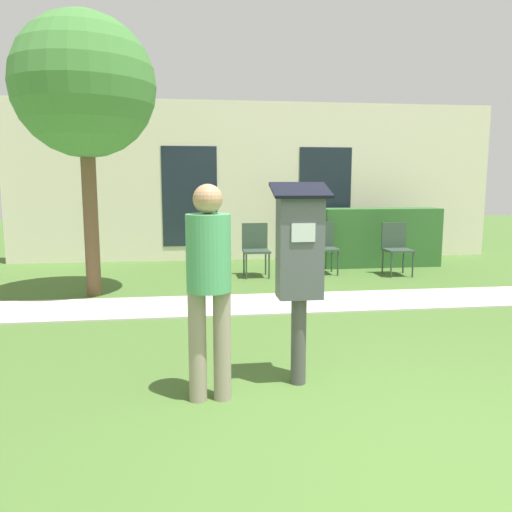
{
  "coord_description": "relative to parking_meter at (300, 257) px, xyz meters",
  "views": [
    {
      "loc": [
        -1.4,
        -2.45,
        1.59
      ],
      "look_at": [
        -0.92,
        1.17,
        1.05
      ],
      "focal_mm": 35.0,
      "sensor_mm": 36.0,
      "label": 1
    }
  ],
  "objects": [
    {
      "name": "sidewalk",
      "position": [
        0.57,
        2.6,
        -1.01
      ],
      "size": [
        12.0,
        1.1,
        0.02
      ],
      "color": "beige",
      "rests_on": "ground"
    },
    {
      "name": "outdoor_chair_middle",
      "position": [
        1.47,
        4.72,
        -0.49
      ],
      "size": [
        0.44,
        0.44,
        0.9
      ],
      "rotation": [
        0.0,
        0.0,
        -0.21
      ],
      "color": "#334738",
      "rests_on": "ground"
    },
    {
      "name": "hedge_row",
      "position": [
        2.76,
        5.37,
        -0.47
      ],
      "size": [
        2.24,
        0.6,
        1.1
      ],
      "color": "#33662D",
      "rests_on": "ground"
    },
    {
      "name": "parking_meter",
      "position": [
        0.0,
        0.0,
        0.0
      ],
      "size": [
        0.44,
        0.31,
        1.59
      ],
      "color": "#4C4C4C",
      "rests_on": "ground"
    },
    {
      "name": "outdoor_chair_left",
      "position": [
        0.26,
        4.62,
        -0.49
      ],
      "size": [
        0.44,
        0.44,
        0.9
      ],
      "rotation": [
        0.0,
        0.0,
        -0.41
      ],
      "color": "#334738",
      "rests_on": "ground"
    },
    {
      "name": "building_facade",
      "position": [
        0.57,
        6.59,
        0.58
      ],
      "size": [
        10.0,
        0.26,
        3.2
      ],
      "color": "beige",
      "rests_on": "ground"
    },
    {
      "name": "ground_plane",
      "position": [
        0.57,
        -1.27,
        -1.02
      ],
      "size": [
        40.0,
        40.0,
        0.0
      ],
      "primitive_type": "plane",
      "color": "#476B2D"
    },
    {
      "name": "tree",
      "position": [
        -2.2,
        3.44,
        1.83
      ],
      "size": [
        1.9,
        1.9,
        3.82
      ],
      "color": "brown",
      "rests_on": "ground"
    },
    {
      "name": "outdoor_chair_right",
      "position": [
        2.68,
        4.42,
        -0.49
      ],
      "size": [
        0.44,
        0.44,
        0.9
      ],
      "rotation": [
        0.0,
        0.0,
        0.41
      ],
      "color": "#334738",
      "rests_on": "ground"
    },
    {
      "name": "person_standing",
      "position": [
        -0.71,
        -0.21,
        -0.09
      ],
      "size": [
        0.32,
        0.32,
        1.58
      ],
      "rotation": [
        0.0,
        0.0,
        -0.67
      ],
      "color": "gray",
      "rests_on": "ground"
    }
  ]
}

